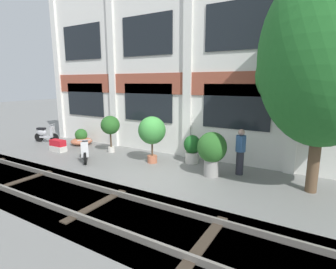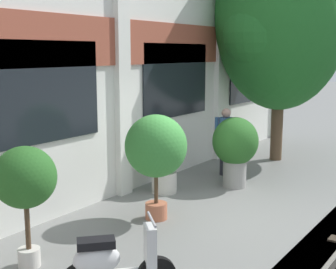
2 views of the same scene
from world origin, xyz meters
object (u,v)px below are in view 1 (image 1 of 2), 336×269
Objects in this scene: broadleaf_tree at (325,59)px; potted_plant_low_pan at (110,126)px; scooter_second_parked at (85,150)px; potted_plant_stone_basin at (192,148)px; scooter_near_curb at (45,134)px; potted_plant_square_trough at (58,146)px; potted_plant_terracotta_small at (152,131)px; resident_by_doorway at (240,151)px; potted_plant_fluted_column at (212,150)px; potted_plant_wide_bowl at (81,139)px.

broadleaf_tree is 3.77× the size of potted_plant_low_pan.
potted_plant_low_pan is at bearing 134.18° from scooter_second_parked.
scooter_second_parked is at bearing -152.83° from potted_plant_stone_basin.
potted_plant_low_pan is 1.28× the size of scooter_near_curb.
broadleaf_tree is 5.98× the size of scooter_second_parked.
broadleaf_tree is at bearing 4.39° from potted_plant_square_trough.
potted_plant_low_pan is 1.50× the size of potted_plant_stone_basin.
broadleaf_tree is 5.66× the size of potted_plant_stone_basin.
broadleaf_tree is 6.12m from potted_plant_terracotta_small.
potted_plant_stone_basin is at bearing -16.57° from scooter_near_curb.
potted_plant_square_trough is 0.79× the size of potted_plant_stone_basin.
scooter_near_curb is 10.40m from resident_by_doorway.
potted_plant_square_trough is at bearing -170.83° from potted_plant_terracotta_small.
potted_plant_low_pan is at bearing 177.78° from broadleaf_tree.
scooter_near_curb is (-8.38, -0.66, -0.17)m from potted_plant_stone_basin.
potted_plant_fluted_column is 1.02m from resident_by_doorway.
potted_plant_stone_basin is 0.85× the size of scooter_near_curb.
potted_plant_stone_basin is 0.70× the size of resident_by_doorway.
potted_plant_square_trough is 2.42m from scooter_near_curb.
potted_plant_stone_basin is at bearing 6.65° from potted_plant_low_pan.
potted_plant_terracotta_small is 1.41× the size of scooter_near_curb.
resident_by_doorway is at bearing 39.27° from potted_plant_fluted_column.
potted_plant_square_trough is 0.48× the size of potted_plant_terracotta_small.
resident_by_doorway is at bearing 0.76° from potted_plant_low_pan.
potted_plant_terracotta_small reaches higher than scooter_near_curb.
potted_plant_low_pan is at bearing -19.22° from resident_by_doorway.
broadleaf_tree is at bearing -3.62° from potted_plant_wide_bowl.
broadleaf_tree reaches higher than potted_plant_wide_bowl.
potted_plant_wide_bowl is at bearing 171.94° from potted_plant_terracotta_small.
broadleaf_tree is 4.81× the size of scooter_near_curb.
broadleaf_tree is 5.32m from potted_plant_stone_basin.
scooter_second_parked is at bearing -169.28° from potted_plant_fluted_column.
potted_plant_square_trough is 0.67× the size of scooter_near_curb.
scooter_second_parked is at bearing -37.31° from scooter_near_curb.
potted_plant_low_pan is (-5.09, 0.57, 0.30)m from potted_plant_fluted_column.
resident_by_doorway is at bearing 58.92° from scooter_second_parked.
resident_by_doorway is (0.79, 0.64, -0.06)m from potted_plant_fluted_column.
potted_plant_low_pan is (-8.09, 0.31, -2.54)m from broadleaf_tree.
potted_plant_low_pan reaches higher than potted_plant_wide_bowl.
potted_plant_wide_bowl is 1.46m from potted_plant_square_trough.
potted_plant_terracotta_small is (4.77, 0.77, 1.02)m from potted_plant_square_trough.
scooter_near_curb is at bearing -177.36° from potted_plant_low_pan.
potted_plant_stone_basin reaches higher than potted_plant_square_trough.
potted_plant_square_trough is at bearing -43.06° from scooter_near_curb.
scooter_near_curb is at bearing 178.93° from potted_plant_terracotta_small.
scooter_near_curb is (-2.23, 0.90, 0.18)m from potted_plant_square_trough.
potted_plant_wide_bowl is at bearing 171.60° from potted_plant_low_pan.
potted_plant_low_pan reaches higher than scooter_second_parked.
resident_by_doorway is at bearing 7.04° from potted_plant_terracotta_small.
potted_plant_wide_bowl is at bearing 176.38° from broadleaf_tree.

